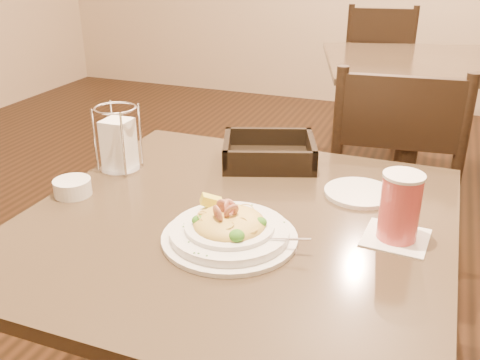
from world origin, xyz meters
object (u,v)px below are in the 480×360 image
(side_plate, at_px, (359,193))
(butter_ramekin, at_px, (73,187))
(main_table, at_px, (237,303))
(background_table, at_px, (413,103))
(dining_chair_far, at_px, (375,75))
(bread_basket, at_px, (269,155))
(pasta_bowl, at_px, (229,229))
(napkin_caddy, at_px, (119,143))
(drink_glass, at_px, (400,207))
(dining_chair_near, at_px, (390,188))

(side_plate, xyz_separation_m, butter_ramekin, (-0.63, -0.24, 0.01))
(main_table, distance_m, background_table, 1.89)
(dining_chair_far, bearing_deg, side_plate, 86.36)
(bread_basket, bearing_deg, background_table, 79.92)
(dining_chair_far, bearing_deg, pasta_bowl, 80.94)
(dining_chair_far, distance_m, napkin_caddy, 2.35)
(background_table, height_order, napkin_caddy, napkin_caddy)
(background_table, distance_m, butter_ramekin, 2.03)
(drink_glass, bearing_deg, napkin_caddy, 171.45)
(dining_chair_near, distance_m, side_plate, 0.61)
(drink_glass, bearing_deg, side_plate, 120.44)
(bread_basket, bearing_deg, side_plate, -23.43)
(napkin_caddy, bearing_deg, dining_chair_near, 44.74)
(main_table, distance_m, drink_glass, 0.45)
(main_table, height_order, bread_basket, bread_basket)
(pasta_bowl, bearing_deg, background_table, 83.55)
(napkin_caddy, bearing_deg, bread_basket, 27.66)
(dining_chair_near, bearing_deg, napkin_caddy, 38.27)
(pasta_bowl, height_order, bread_basket, pasta_bowl)
(main_table, distance_m, butter_ramekin, 0.47)
(main_table, xyz_separation_m, napkin_caddy, (-0.38, 0.14, 0.30))
(drink_glass, distance_m, napkin_caddy, 0.72)
(butter_ramekin, bearing_deg, dining_chair_far, 81.38)
(dining_chair_far, xyz_separation_m, bread_basket, (-0.01, -2.12, 0.25))
(dining_chair_near, bearing_deg, dining_chair_far, -86.81)
(main_table, distance_m, bread_basket, 0.41)
(dining_chair_near, bearing_deg, pasta_bowl, 68.19)
(main_table, bearing_deg, pasta_bowl, -77.27)
(dining_chair_far, bearing_deg, main_table, 80.48)
(drink_glass, xyz_separation_m, napkin_caddy, (-0.71, 0.11, 0.00))
(bread_basket, distance_m, side_plate, 0.28)
(napkin_caddy, bearing_deg, side_plate, 6.45)
(main_table, xyz_separation_m, butter_ramekin, (-0.40, -0.03, 0.25))
(bread_basket, bearing_deg, dining_chair_far, 89.80)
(side_plate, bearing_deg, background_table, 89.45)
(napkin_caddy, height_order, side_plate, napkin_caddy)
(dining_chair_far, distance_m, pasta_bowl, 2.54)
(side_plate, bearing_deg, pasta_bowl, -124.51)
(side_plate, relative_size, butter_ramekin, 1.87)
(dining_chair_far, height_order, napkin_caddy, dining_chair_far)
(butter_ramekin, bearing_deg, main_table, 4.81)
(pasta_bowl, bearing_deg, dining_chair_near, 74.66)
(pasta_bowl, bearing_deg, drink_glass, 22.04)
(dining_chair_near, xyz_separation_m, pasta_bowl, (-0.24, -0.86, 0.25))
(dining_chair_far, distance_m, side_plate, 2.26)
(side_plate, distance_m, butter_ramekin, 0.67)
(background_table, relative_size, napkin_caddy, 6.53)
(drink_glass, xyz_separation_m, butter_ramekin, (-0.73, -0.07, -0.05))
(main_table, distance_m, dining_chair_near, 0.81)
(main_table, bearing_deg, napkin_caddy, 159.91)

